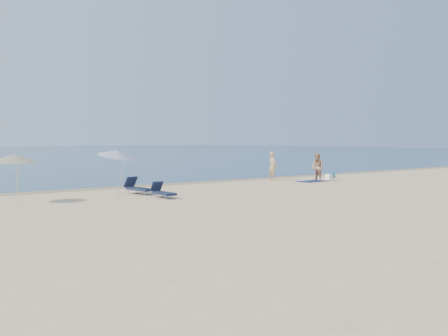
{
  "coord_description": "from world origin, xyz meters",
  "views": [
    {
      "loc": [
        -21.61,
        -6.54,
        2.53
      ],
      "look_at": [
        -3.1,
        16.0,
        1.0
      ],
      "focal_mm": 45.0,
      "sensor_mm": 36.0,
      "label": 1
    }
  ],
  "objects_px": {
    "person_left": "(272,166)",
    "umbrella_near": "(117,153)",
    "person_right": "(318,167)",
    "blue_cooler": "(331,175)"
  },
  "relations": [
    {
      "from": "person_left",
      "to": "umbrella_near",
      "type": "relative_size",
      "value": 0.78
    },
    {
      "from": "person_right",
      "to": "umbrella_near",
      "type": "relative_size",
      "value": 0.74
    },
    {
      "from": "person_left",
      "to": "person_right",
      "type": "xyz_separation_m",
      "value": [
        1.75,
        -2.04,
        -0.05
      ]
    },
    {
      "from": "person_left",
      "to": "blue_cooler",
      "type": "distance_m",
      "value": 4.77
    },
    {
      "from": "person_left",
      "to": "person_right",
      "type": "distance_m",
      "value": 2.69
    },
    {
      "from": "blue_cooler",
      "to": "person_left",
      "type": "bearing_deg",
      "value": 165.76
    },
    {
      "from": "person_right",
      "to": "umbrella_near",
      "type": "bearing_deg",
      "value": -86.71
    },
    {
      "from": "person_right",
      "to": "umbrella_near",
      "type": "distance_m",
      "value": 13.44
    },
    {
      "from": "blue_cooler",
      "to": "umbrella_near",
      "type": "xyz_separation_m",
      "value": [
        -16.32,
        -1.47,
        1.72
      ]
    },
    {
      "from": "person_left",
      "to": "umbrella_near",
      "type": "height_order",
      "value": "umbrella_near"
    }
  ]
}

